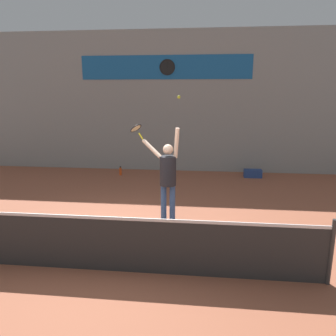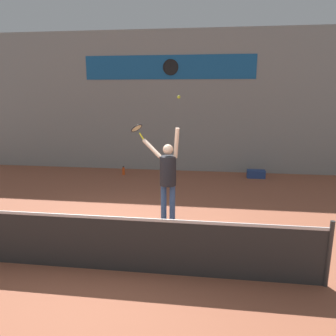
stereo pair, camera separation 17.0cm
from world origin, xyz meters
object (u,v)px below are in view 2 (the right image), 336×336
object	(u,v)px
tennis_player	(168,174)
tennis_ball	(179,97)
tennis_racket	(137,129)
scoreboard_clock	(171,67)
equipment_bag	(256,174)
water_bottle	(123,171)

from	to	relation	value
tennis_player	tennis_ball	size ratio (longest dim) A/B	31.88
tennis_player	tennis_racket	size ratio (longest dim) A/B	5.47
scoreboard_clock	tennis_racket	xyz separation A→B (m)	(-0.23, -4.40, -1.68)
scoreboard_clock	tennis_ball	size ratio (longest dim) A/B	8.19
tennis_racket	equipment_bag	world-z (taller)	tennis_racket
scoreboard_clock	tennis_player	world-z (taller)	scoreboard_clock
tennis_player	equipment_bag	world-z (taller)	tennis_player
scoreboard_clock	tennis_ball	distance (m)	5.05
tennis_ball	equipment_bag	distance (m)	5.46
water_bottle	equipment_bag	world-z (taller)	water_bottle
scoreboard_clock	tennis_ball	xyz separation A→B (m)	(0.80, -4.90, -0.94)
tennis_player	equipment_bag	bearing A→B (deg)	59.16
tennis_ball	tennis_racket	bearing A→B (deg)	153.88
scoreboard_clock	water_bottle	bearing A→B (deg)	-150.45
tennis_racket	tennis_ball	distance (m)	1.36
tennis_player	tennis_ball	world-z (taller)	tennis_ball
tennis_ball	equipment_bag	xyz separation A→B (m)	(2.25, 4.21, -2.65)
scoreboard_clock	tennis_racket	world-z (taller)	scoreboard_clock
tennis_ball	equipment_bag	bearing A→B (deg)	61.88
scoreboard_clock	water_bottle	xyz separation A→B (m)	(-1.57, -0.89, -3.58)
water_bottle	equipment_bag	size ratio (longest dim) A/B	0.52
tennis_ball	equipment_bag	size ratio (longest dim) A/B	0.11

